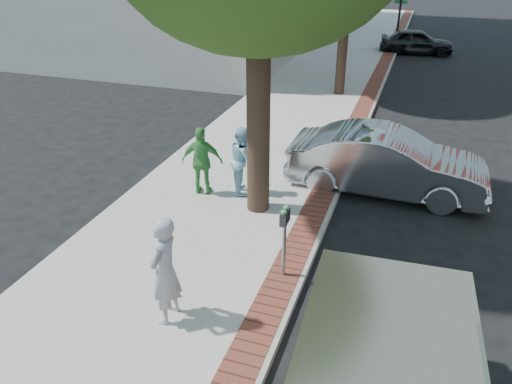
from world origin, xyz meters
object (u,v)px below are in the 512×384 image
at_px(parking_meter, 285,228).
at_px(bg_car, 417,41).
at_px(sedan_silver, 387,162).
at_px(person_green, 202,161).
at_px(person_gray, 164,271).
at_px(person_officer, 243,160).

distance_m(parking_meter, bg_car, 21.91).
height_order(parking_meter, sedan_silver, sedan_silver).
height_order(person_green, sedan_silver, person_green).
bearing_deg(parking_meter, person_gray, -130.61).
distance_m(sedan_silver, bg_car, 17.40).
bearing_deg(bg_car, person_gray, 166.10).
xyz_separation_m(parking_meter, sedan_silver, (1.43, 4.46, -0.39)).
bearing_deg(parking_meter, person_officer, 122.11).
height_order(person_green, bg_car, person_green).
bearing_deg(person_green, sedan_silver, -169.41).
height_order(parking_meter, bg_car, parking_meter).
distance_m(person_gray, sedan_silver, 6.89).
distance_m(person_officer, person_green, 1.00).
height_order(person_officer, bg_car, person_officer).
bearing_deg(person_gray, person_officer, -174.36).
distance_m(parking_meter, person_gray, 2.33).
bearing_deg(person_green, person_gray, 93.88).
bearing_deg(person_gray, person_green, -162.55).
bearing_deg(sedan_silver, bg_car, 1.26).
xyz_separation_m(person_officer, sedan_silver, (3.34, 1.40, -0.19)).
relative_size(parking_meter, sedan_silver, 0.30).
distance_m(person_gray, person_green, 4.59).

